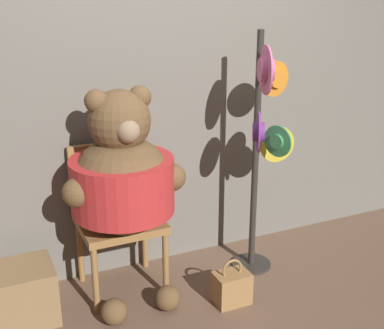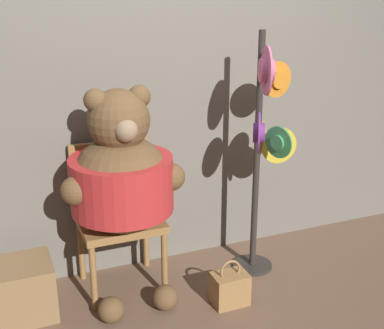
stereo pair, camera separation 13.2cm
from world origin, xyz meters
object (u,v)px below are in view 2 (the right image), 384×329
teddy_bear (122,178)px  chair (116,209)px  hat_display_rack (264,141)px  handbag_on_ground (230,288)px

teddy_bear → chair: bearing=92.7°
chair → hat_display_rack: (0.94, -0.23, 0.42)m
chair → handbag_on_ground: 0.89m
chair → handbag_on_ground: (0.58, -0.52, -0.43)m
chair → teddy_bear: bearing=-87.3°
hat_display_rack → handbag_on_ground: bearing=-141.3°
hat_display_rack → handbag_on_ground: 0.97m
hat_display_rack → handbag_on_ground: hat_display_rack is taller
chair → hat_display_rack: size_ratio=0.58×
teddy_bear → hat_display_rack: (0.94, -0.07, 0.15)m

